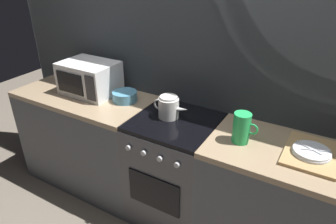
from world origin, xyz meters
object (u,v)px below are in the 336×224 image
object	(u,v)px
stove_unit	(174,170)
kettle	(169,107)
mixing_bowl	(125,96)
microwave	(90,78)
pitcher	(242,128)
dish_pile	(311,153)

from	to	relation	value
stove_unit	kettle	size ratio (longest dim) A/B	3.16
stove_unit	mixing_bowl	distance (m)	0.71
stove_unit	mixing_bowl	bearing A→B (deg)	171.08
stove_unit	microwave	world-z (taller)	microwave
microwave	pitcher	bearing A→B (deg)	-4.26
mixing_bowl	pitcher	distance (m)	1.02
microwave	dish_pile	world-z (taller)	microwave
microwave	kettle	size ratio (longest dim) A/B	1.62
pitcher	dish_pile	bearing A→B (deg)	8.89
microwave	mixing_bowl	size ratio (longest dim) A/B	2.30
kettle	mixing_bowl	xyz separation A→B (m)	(-0.45, 0.06, -0.04)
kettle	microwave	bearing A→B (deg)	176.57
pitcher	dish_pile	size ratio (longest dim) A/B	0.50
stove_unit	kettle	xyz separation A→B (m)	(-0.06, 0.02, 0.53)
stove_unit	dish_pile	xyz separation A→B (m)	(0.91, 0.03, 0.47)
kettle	stove_unit	bearing A→B (deg)	-16.39
stove_unit	pitcher	bearing A→B (deg)	-4.01
stove_unit	dish_pile	size ratio (longest dim) A/B	2.25
mixing_bowl	pitcher	size ratio (longest dim) A/B	1.00
mixing_bowl	stove_unit	bearing A→B (deg)	-8.92
dish_pile	pitcher	bearing A→B (deg)	-171.11
mixing_bowl	microwave	bearing A→B (deg)	-177.83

